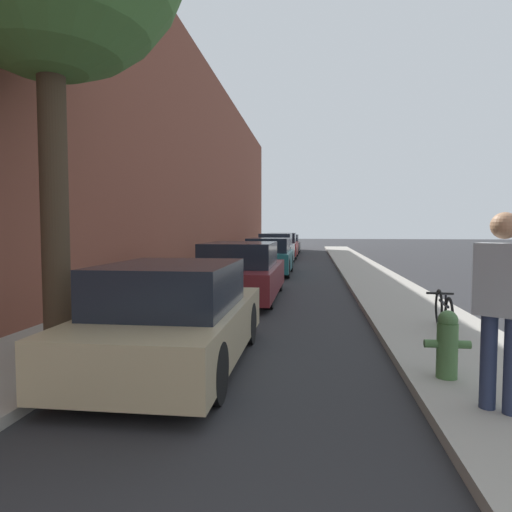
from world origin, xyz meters
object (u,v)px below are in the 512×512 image
(parked_car_champagne, at_px, (174,318))
(parked_car_black, at_px, (287,244))
(fire_hydrant, at_px, (447,343))
(bicycle, at_px, (443,311))
(parked_car_teal, at_px, (269,257))
(pedestrian, at_px, (502,299))
(parked_car_maroon, at_px, (241,272))
(parked_car_red, at_px, (282,246))
(parked_car_white, at_px, (276,250))

(parked_car_champagne, xyz_separation_m, parked_car_black, (-0.05, 26.55, -0.00))
(fire_hydrant, relative_size, bicycle, 0.50)
(parked_car_teal, distance_m, parked_car_black, 14.82)
(parked_car_black, relative_size, fire_hydrant, 5.16)
(fire_hydrant, height_order, pedestrian, pedestrian)
(bicycle, bearing_deg, pedestrian, -91.40)
(parked_car_teal, bearing_deg, parked_car_champagne, -90.49)
(parked_car_maroon, distance_m, fire_hydrant, 6.95)
(parked_car_black, distance_m, pedestrian, 28.09)
(parked_car_champagne, relative_size, parked_car_red, 0.87)
(parked_car_white, bearing_deg, bicycle, -75.02)
(parked_car_white, bearing_deg, parked_car_maroon, -90.08)
(parked_car_red, distance_m, fire_hydrant, 22.26)
(parked_car_champagne, distance_m, parked_car_maroon, 5.70)
(parked_car_black, height_order, fire_hydrant, parked_car_black)
(parked_car_champagne, bearing_deg, bicycle, 27.18)
(parked_car_teal, relative_size, parked_car_red, 0.91)
(parked_car_white, height_order, parked_car_red, parked_car_white)
(parked_car_white, xyz_separation_m, bicycle, (3.91, -14.61, -0.28))
(parked_car_champagne, xyz_separation_m, parked_car_red, (-0.05, 21.60, 0.07))
(parked_car_maroon, relative_size, pedestrian, 2.56)
(parked_car_champagne, distance_m, parked_car_black, 26.55)
(parked_car_red, height_order, bicycle, parked_car_red)
(parked_car_red, bearing_deg, parked_car_maroon, -89.92)
(parked_car_white, distance_m, parked_car_black, 9.93)
(parked_car_teal, bearing_deg, parked_car_maroon, -91.24)
(bicycle, bearing_deg, parked_car_red, 107.15)
(fire_hydrant, bearing_deg, parked_car_teal, 104.66)
(parked_car_champagne, xyz_separation_m, parked_car_maroon, (-0.03, 5.70, 0.04))
(parked_car_champagne, xyz_separation_m, parked_car_teal, (0.10, 11.73, 0.04))
(parked_car_red, relative_size, pedestrian, 2.47)
(parked_car_black, bearing_deg, fire_hydrant, -82.96)
(parked_car_teal, relative_size, fire_hydrant, 5.39)
(parked_car_maroon, height_order, parked_car_teal, parked_car_maroon)
(parked_car_black, bearing_deg, parked_car_white, -89.78)
(parked_car_teal, bearing_deg, fire_hydrant, -75.34)
(parked_car_teal, distance_m, pedestrian, 13.48)
(parked_car_teal, xyz_separation_m, parked_car_red, (-0.15, 9.87, 0.04))
(parked_car_maroon, height_order, parked_car_red, parked_car_red)
(pedestrian, relative_size, bicycle, 1.19)
(parked_car_red, relative_size, bicycle, 2.94)
(parked_car_teal, distance_m, bicycle, 10.45)
(parked_car_white, height_order, bicycle, parked_car_white)
(parked_car_white, relative_size, bicycle, 2.78)
(parked_car_white, bearing_deg, parked_car_champagne, -89.95)
(parked_car_champagne, height_order, parked_car_red, parked_car_red)
(parked_car_champagne, height_order, parked_car_black, parked_car_champagne)
(bicycle, bearing_deg, parked_car_white, 110.74)
(parked_car_champagne, bearing_deg, parked_car_red, 90.14)
(parked_car_teal, distance_m, parked_car_red, 9.87)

